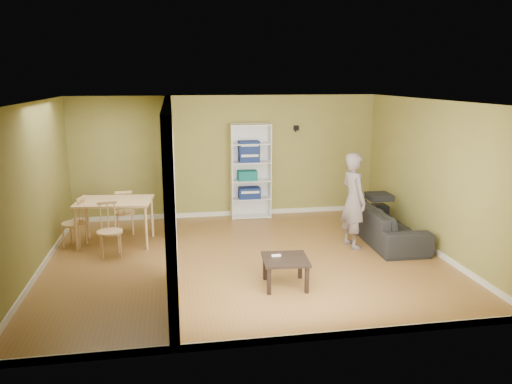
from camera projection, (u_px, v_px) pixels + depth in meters
room_shell at (246, 183)px, 8.02m from camera, size 6.50×6.50×6.50m
partition at (170, 186)px, 7.83m from camera, size 0.22×5.50×2.60m
wall_speaker at (296, 128)px, 10.72m from camera, size 0.10×0.10×0.10m
sofa at (386, 219)px, 9.20m from camera, size 2.20×0.99×0.83m
person at (354, 192)px, 8.73m from camera, size 0.82×0.70×1.99m
bookshelf at (250, 171)px, 10.67m from camera, size 0.85×0.37×2.02m
paper_box_navy_a at (249, 193)px, 10.72m from camera, size 0.46×0.30×0.23m
paper_box_teal at (247, 175)px, 10.63m from camera, size 0.40×0.26×0.21m
paper_box_navy_b at (249, 157)px, 10.55m from camera, size 0.43×0.28×0.22m
paper_box_navy_c at (249, 146)px, 10.50m from camera, size 0.44×0.28×0.22m
coffee_table at (285, 262)px, 7.17m from camera, size 0.64×0.64×0.43m
game_controller at (276, 255)px, 7.23m from camera, size 0.13×0.04×0.03m
dining_table at (115, 205)px, 8.94m from camera, size 1.30×0.87×0.81m
chair_left at (74, 222)px, 8.81m from camera, size 0.52×0.52×0.93m
chair_near at (110, 230)px, 8.35m from camera, size 0.51×0.51×0.93m
chair_far at (125, 211)px, 9.62m from camera, size 0.44×0.44×0.88m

